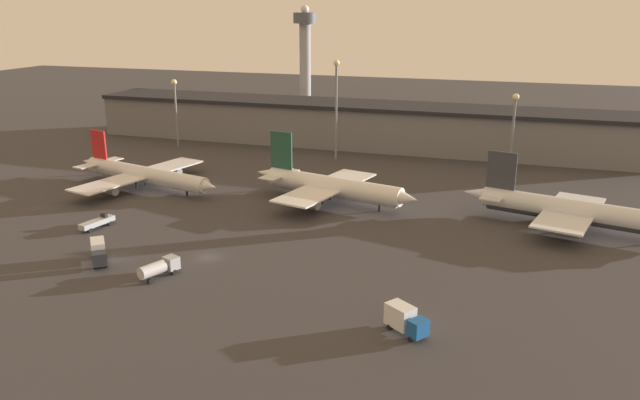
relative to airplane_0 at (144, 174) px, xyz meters
name	(u,v)px	position (x,y,z in m)	size (l,w,h in m)	color
ground	(208,257)	(36.81, -36.06, -3.32)	(600.00, 600.00, 0.00)	#383538
terminal_building	(353,124)	(36.81, 63.38, 3.69)	(174.96, 20.43, 13.91)	slate
airplane_0	(144,174)	(0.00, 0.00, 0.00)	(46.19, 38.60, 12.82)	silver
airplane_1	(331,186)	(48.19, 2.47, 0.52)	(42.42, 33.27, 15.17)	white
airplane_2	(578,212)	(100.92, -0.01, 0.59)	(47.48, 28.34, 14.33)	silver
service_vehicle_0	(99,251)	(19.57, -44.07, -1.25)	(6.60, 7.32, 3.77)	#282D38
service_vehicle_1	(159,268)	(33.11, -46.30, -1.60)	(4.79, 7.53, 2.88)	#9EA3A8
service_vehicle_2	(405,319)	(75.71, -51.94, -1.21)	(6.77, 5.81, 3.88)	#195199
service_vehicle_3	(97,222)	(7.86, -29.05, -2.11)	(3.62, 8.16, 2.57)	#9EA3A8
lamp_post_0	(175,103)	(-16.16, 43.86, 10.66)	(1.80, 1.80, 21.55)	slate
lamp_post_1	(336,98)	(36.88, 43.86, 14.71)	(1.80, 1.80, 28.91)	slate
lamp_post_2	(514,122)	(86.37, 43.86, 10.58)	(1.80, 1.80, 21.42)	slate
control_tower	(305,54)	(4.84, 107.71, 22.08)	(9.00, 9.00, 43.78)	#99999E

